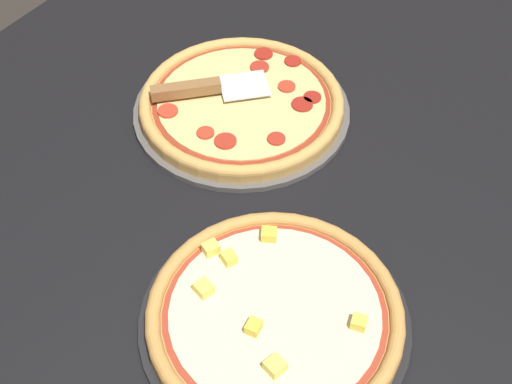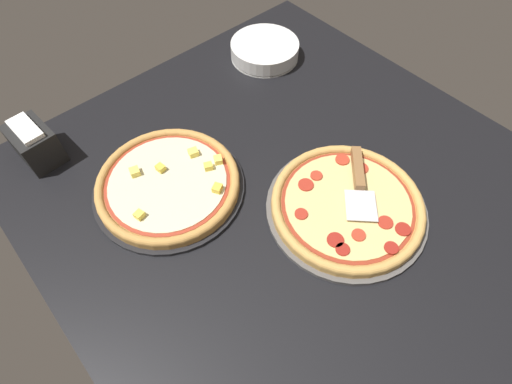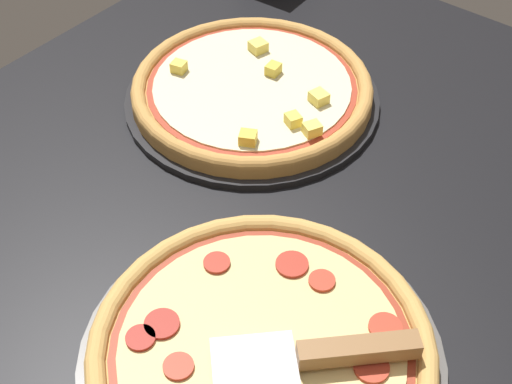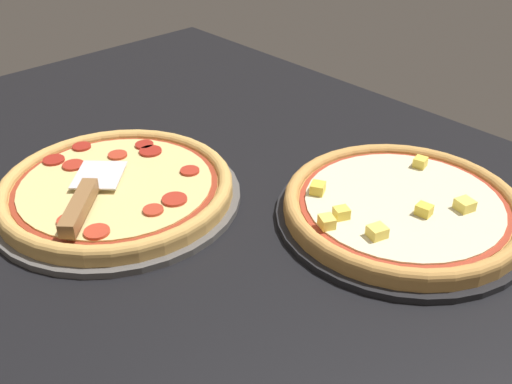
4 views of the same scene
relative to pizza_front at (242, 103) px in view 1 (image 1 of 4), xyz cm
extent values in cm
cube|color=black|center=(5.98, 4.68, -4.09)|extent=(135.75, 114.76, 3.60)
cylinder|color=#565451|center=(0.01, -0.01, -1.79)|extent=(37.26, 37.26, 1.00)
cylinder|color=tan|center=(0.01, -0.01, -0.51)|extent=(35.02, 35.02, 1.57)
torus|color=tan|center=(0.01, -0.01, 0.28)|extent=(35.02, 35.02, 2.13)
cylinder|color=maroon|center=(0.01, -0.01, 0.35)|extent=(30.44, 30.44, 0.15)
cylinder|color=#E5C67A|center=(0.01, -0.01, 0.48)|extent=(28.72, 28.72, 0.40)
cylinder|color=#B73823|center=(-7.01, 5.17, 0.88)|extent=(3.05, 3.05, 0.40)
cylinder|color=#B73823|center=(4.53, -9.93, 0.88)|extent=(3.50, 3.50, 0.40)
cylinder|color=#AD2D1E|center=(-8.87, -2.15, 0.88)|extent=(3.37, 3.37, 0.40)
cylinder|color=#AD2D1E|center=(4.95, 10.14, 0.88)|extent=(2.96, 2.96, 0.40)
cylinder|color=maroon|center=(-7.01, 9.83, 0.88)|extent=(3.04, 3.04, 0.40)
cylinder|color=#B73823|center=(9.29, -8.57, 0.88)|extent=(3.43, 3.43, 0.40)
cylinder|color=#B73823|center=(10.11, -0.21, 0.88)|extent=(2.89, 2.89, 0.40)
cylinder|color=maroon|center=(-4.49, 9.32, 0.88)|extent=(3.66, 3.66, 0.40)
cylinder|color=maroon|center=(-13.57, 1.90, 0.88)|extent=(3.03, 3.03, 0.40)
cylinder|color=maroon|center=(-12.47, -3.64, 0.88)|extent=(3.39, 3.39, 0.40)
cylinder|color=#AD2D1E|center=(9.89, 3.59, 0.88)|extent=(3.63, 3.63, 0.40)
cylinder|color=black|center=(32.35, 27.28, -1.79)|extent=(36.29, 36.29, 1.00)
cylinder|color=#C68E47|center=(32.35, 27.28, -0.45)|extent=(34.12, 34.12, 1.69)
torus|color=#C68E47|center=(32.35, 27.28, 0.40)|extent=(34.12, 34.12, 2.06)
cylinder|color=#A33823|center=(32.35, 27.28, 0.47)|extent=(29.65, 29.65, 0.15)
cylinder|color=beige|center=(32.35, 27.28, 0.60)|extent=(27.97, 27.97, 0.40)
cube|color=#F4D64C|center=(28.97, 17.61, 1.56)|extent=(2.45, 2.54, 1.52)
cube|color=yellow|center=(36.17, 26.47, 1.56)|extent=(2.26, 2.01, 1.52)
cube|color=#F9E05B|center=(39.28, 31.69, 1.56)|extent=(2.81, 2.77, 1.52)
cube|color=#F9E05B|center=(29.00, 14.57, 1.56)|extent=(2.76, 2.62, 1.52)
cube|color=yellow|center=(22.47, 19.99, 1.56)|extent=(2.77, 2.85, 1.52)
cube|color=#F9E05B|center=(34.93, 17.68, 1.56)|extent=(2.67, 2.80, 1.52)
cube|color=#F4D64C|center=(28.20, 37.36, 1.56)|extent=(2.23, 2.34, 1.52)
cube|color=silver|center=(-2.57, -1.19, 1.46)|extent=(10.65, 10.64, 0.24)
cube|color=olive|center=(4.55, -8.28, 2.34)|extent=(10.01, 9.97, 2.00)
camera|label=1|loc=(75.54, 52.83, 80.68)|focal=50.00mm
camera|label=2|loc=(-23.46, 48.77, 76.40)|focal=28.00mm
camera|label=3|loc=(-30.41, -23.60, 61.73)|focal=50.00mm
camera|label=4|loc=(70.24, -36.54, 47.31)|focal=42.00mm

